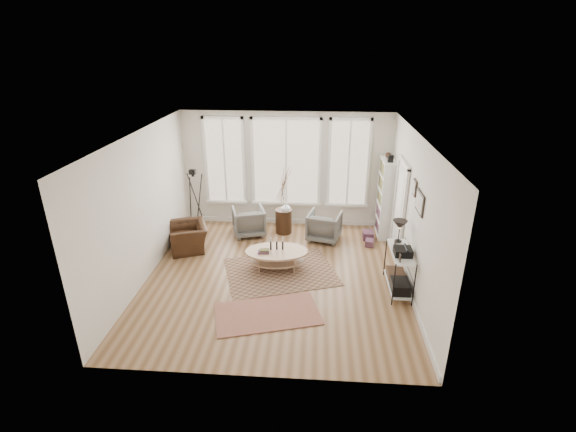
# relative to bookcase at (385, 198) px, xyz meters

# --- Properties ---
(room) EXTENTS (5.50, 5.54, 2.90)m
(room) POSITION_rel_bookcase_xyz_m (-2.42, -2.20, 0.47)
(room) COLOR #916D4A
(room) RESTS_ON ground
(bay_window) EXTENTS (4.14, 0.12, 2.24)m
(bay_window) POSITION_rel_bookcase_xyz_m (-2.44, 0.49, 0.65)
(bay_window) COLOR tan
(bay_window) RESTS_ON ground
(door) EXTENTS (0.09, 1.06, 2.22)m
(door) POSITION_rel_bookcase_xyz_m (0.13, -1.08, 0.17)
(door) COLOR silver
(door) RESTS_ON ground
(bookcase) EXTENTS (0.31, 0.85, 2.06)m
(bookcase) POSITION_rel_bookcase_xyz_m (0.00, 0.00, 0.00)
(bookcase) COLOR white
(bookcase) RESTS_ON ground
(low_shelf) EXTENTS (0.38, 1.08, 1.30)m
(low_shelf) POSITION_rel_bookcase_xyz_m (-0.06, -2.52, -0.44)
(low_shelf) COLOR white
(low_shelf) RESTS_ON ground
(wall_art) EXTENTS (0.04, 0.88, 0.44)m
(wall_art) POSITION_rel_bookcase_xyz_m (0.14, -2.49, 0.92)
(wall_art) COLOR black
(wall_art) RESTS_ON ground
(rug_main) EXTENTS (2.60, 2.25, 0.01)m
(rug_main) POSITION_rel_bookcase_xyz_m (-2.36, -2.03, -0.95)
(rug_main) COLOR brown
(rug_main) RESTS_ON ground
(rug_runner) EXTENTS (2.02, 1.46, 0.01)m
(rug_runner) POSITION_rel_bookcase_xyz_m (-2.47, -3.49, -0.94)
(rug_runner) COLOR maroon
(rug_runner) RESTS_ON ground
(coffee_table) EXTENTS (1.38, 0.94, 0.60)m
(coffee_table) POSITION_rel_bookcase_xyz_m (-2.46, -1.88, -0.63)
(coffee_table) COLOR tan
(coffee_table) RESTS_ON ground
(armchair_left) EXTENTS (0.93, 0.95, 0.69)m
(armchair_left) POSITION_rel_bookcase_xyz_m (-3.30, -0.26, -0.61)
(armchair_left) COLOR slate
(armchair_left) RESTS_ON ground
(armchair_right) EXTENTS (0.90, 0.92, 0.69)m
(armchair_right) POSITION_rel_bookcase_xyz_m (-1.45, -0.41, -0.61)
(armchair_right) COLOR slate
(armchair_right) RESTS_ON ground
(side_table) EXTENTS (0.41, 0.41, 1.72)m
(side_table) POSITION_rel_bookcase_xyz_m (-2.46, -0.08, -0.13)
(side_table) COLOR #361F11
(side_table) RESTS_ON ground
(vase) EXTENTS (0.29, 0.29, 0.24)m
(vase) POSITION_rel_bookcase_xyz_m (-2.39, -0.25, -0.22)
(vase) COLOR silver
(vase) RESTS_ON side_table
(accent_chair) EXTENTS (1.16, 1.09, 0.60)m
(accent_chair) POSITION_rel_bookcase_xyz_m (-4.56, -1.12, -0.65)
(accent_chair) COLOR #361F11
(accent_chair) RESTS_ON ground
(tripod_camera) EXTENTS (0.56, 0.56, 1.58)m
(tripod_camera) POSITION_rel_bookcase_xyz_m (-4.66, -0.08, -0.23)
(tripod_camera) COLOR black
(tripod_camera) RESTS_ON ground
(book_stack_near) EXTENTS (0.25, 0.31, 0.20)m
(book_stack_near) POSITION_rel_bookcase_xyz_m (-0.39, -0.32, -0.86)
(book_stack_near) COLOR maroon
(book_stack_near) RESTS_ON ground
(book_stack_far) EXTENTS (0.23, 0.27, 0.15)m
(book_stack_far) POSITION_rel_bookcase_xyz_m (-0.39, -0.68, -0.88)
(book_stack_far) COLOR maroon
(book_stack_far) RESTS_ON ground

